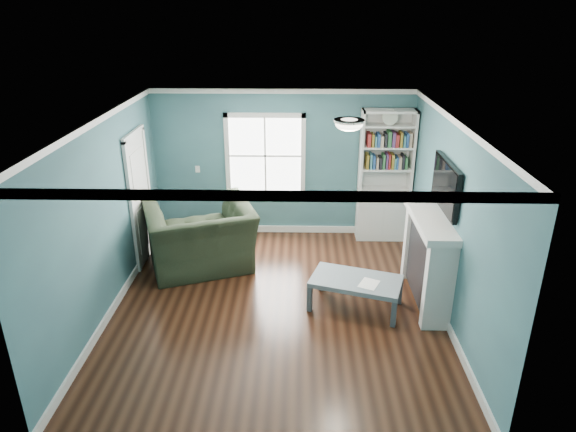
{
  "coord_description": "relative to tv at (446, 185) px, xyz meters",
  "views": [
    {
      "loc": [
        0.29,
        -6.14,
        3.92
      ],
      "look_at": [
        0.14,
        0.4,
        1.19
      ],
      "focal_mm": 32.0,
      "sensor_mm": 36.0,
      "label": 1
    }
  ],
  "objects": [
    {
      "name": "trim",
      "position": [
        -2.2,
        -0.2,
        -0.49
      ],
      "size": [
        4.5,
        5.0,
        2.6
      ],
      "color": "white",
      "rests_on": "ground"
    },
    {
      "name": "floor",
      "position": [
        -2.2,
        -0.2,
        -1.72
      ],
      "size": [
        5.0,
        5.0,
        0.0
      ],
      "primitive_type": "plane",
      "color": "black",
      "rests_on": "ground"
    },
    {
      "name": "ceiling_fixture",
      "position": [
        -1.3,
        -0.1,
        0.82
      ],
      "size": [
        0.38,
        0.38,
        0.15
      ],
      "color": "white",
      "rests_on": "room_walls"
    },
    {
      "name": "light_switch",
      "position": [
        -3.7,
        2.28,
        -0.52
      ],
      "size": [
        0.08,
        0.01,
        0.12
      ],
      "primitive_type": "cube",
      "color": "white",
      "rests_on": "room_walls"
    },
    {
      "name": "paper_sheet",
      "position": [
        -0.96,
        -0.34,
        -1.28
      ],
      "size": [
        0.33,
        0.36,
        0.0
      ],
      "primitive_type": "cube",
      "rotation": [
        0.0,
        0.0,
        -0.45
      ],
      "color": "white",
      "rests_on": "coffee_table"
    },
    {
      "name": "fireplace",
      "position": [
        -0.12,
        0.0,
        -1.09
      ],
      "size": [
        0.44,
        1.58,
        1.3
      ],
      "color": "black",
      "rests_on": "ground"
    },
    {
      "name": "door",
      "position": [
        -4.42,
        1.2,
        -0.65
      ],
      "size": [
        0.12,
        0.98,
        2.17
      ],
      "color": "silver",
      "rests_on": "ground"
    },
    {
      "name": "bookshelf",
      "position": [
        -0.43,
        2.1,
        -0.8
      ],
      "size": [
        0.9,
        0.35,
        2.31
      ],
      "color": "silver",
      "rests_on": "ground"
    },
    {
      "name": "room_walls",
      "position": [
        -2.2,
        -0.2,
        -0.14
      ],
      "size": [
        5.0,
        5.0,
        5.0
      ],
      "color": "#355965",
      "rests_on": "ground"
    },
    {
      "name": "recliner",
      "position": [
        -3.45,
        0.91,
        -1.03
      ],
      "size": [
        1.85,
        1.52,
        1.39
      ],
      "primitive_type": "imported",
      "rotation": [
        0.0,
        0.0,
        -2.79
      ],
      "color": "black",
      "rests_on": "ground"
    },
    {
      "name": "window",
      "position": [
        -2.5,
        2.29,
        -0.27
      ],
      "size": [
        1.4,
        0.06,
        1.5
      ],
      "color": "white",
      "rests_on": "room_walls"
    },
    {
      "name": "tv",
      "position": [
        0.0,
        0.0,
        0.0
      ],
      "size": [
        0.06,
        1.1,
        0.65
      ],
      "primitive_type": "cube",
      "color": "black",
      "rests_on": "fireplace"
    },
    {
      "name": "coffee_table",
      "position": [
        -1.12,
        -0.21,
        -1.34
      ],
      "size": [
        1.35,
        0.99,
        0.44
      ],
      "rotation": [
        0.0,
        0.0,
        -0.31
      ],
      "color": "#444B52",
      "rests_on": "ground"
    }
  ]
}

